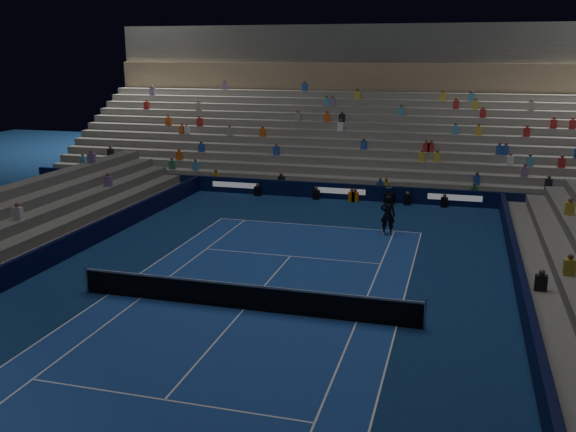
# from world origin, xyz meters

# --- Properties ---
(ground) EXTENTS (90.00, 90.00, 0.00)m
(ground) POSITION_xyz_m (0.00, 0.00, 0.00)
(ground) COLOR navy
(ground) RESTS_ON ground
(court_surface) EXTENTS (10.97, 23.77, 0.01)m
(court_surface) POSITION_xyz_m (0.00, 0.00, 0.01)
(court_surface) COLOR navy
(court_surface) RESTS_ON ground
(sponsor_barrier_far) EXTENTS (44.00, 0.25, 1.00)m
(sponsor_barrier_far) POSITION_xyz_m (0.00, 18.50, 0.50)
(sponsor_barrier_far) COLOR black
(sponsor_barrier_far) RESTS_ON ground
(sponsor_barrier_east) EXTENTS (0.25, 37.00, 1.00)m
(sponsor_barrier_east) POSITION_xyz_m (9.70, 0.00, 0.50)
(sponsor_barrier_east) COLOR black
(sponsor_barrier_east) RESTS_ON ground
(sponsor_barrier_west) EXTENTS (0.25, 37.00, 1.00)m
(sponsor_barrier_west) POSITION_xyz_m (-9.70, 0.00, 0.50)
(sponsor_barrier_west) COLOR black
(sponsor_barrier_west) RESTS_ON ground
(grandstand_main) EXTENTS (44.00, 15.20, 11.20)m
(grandstand_main) POSITION_xyz_m (0.00, 27.90, 3.38)
(grandstand_main) COLOR slate
(grandstand_main) RESTS_ON ground
(tennis_net) EXTENTS (12.90, 0.10, 1.10)m
(tennis_net) POSITION_xyz_m (0.00, 0.00, 0.50)
(tennis_net) COLOR #B2B2B7
(tennis_net) RESTS_ON ground
(tennis_player) EXTENTS (0.76, 0.51, 2.06)m
(tennis_player) POSITION_xyz_m (3.81, 11.20, 1.03)
(tennis_player) COLOR black
(tennis_player) RESTS_ON ground
(broadcast_camera) EXTENTS (0.62, 1.03, 0.69)m
(broadcast_camera) POSITION_xyz_m (3.16, 17.78, 0.35)
(broadcast_camera) COLOR black
(broadcast_camera) RESTS_ON ground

